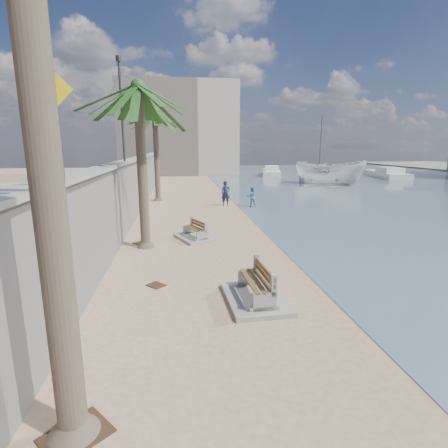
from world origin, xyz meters
TOP-DOWN VIEW (x-y plane):
  - ground_plane at (0.00, 0.00)m, footprint 140.00×140.00m
  - seawall at (-5.20, 20.00)m, footprint 0.45×70.00m
  - wall_cap at (-5.20, 20.00)m, footprint 0.80×70.00m
  - end_building at (-2.00, 52.00)m, footprint 18.00×12.00m
  - bench_near at (-0.22, 2.08)m, footprint 1.75×2.48m
  - bench_far at (-1.62, 9.23)m, footprint 2.09×2.44m
  - palm_mid at (-3.85, 8.12)m, footprint 5.00×5.00m
  - palm_back at (-4.01, 21.93)m, footprint 5.00×5.00m
  - pedestrian_sign at (-5.00, 1.50)m, footprint 0.78×0.07m
  - streetlight at (-5.10, 12.00)m, footprint 0.28×0.28m
  - person_a at (1.17, 18.71)m, footprint 0.78×0.54m
  - person_b at (3.00, 17.92)m, footprint 0.83×0.66m
  - boat_cruiser at (15.32, 32.40)m, footprint 4.57×4.56m
  - yacht_near at (27.70, 40.59)m, footprint 5.34×11.52m
  - yacht_far at (12.04, 45.96)m, footprint 4.67×9.46m
  - sailboat_west at (21.57, 50.42)m, footprint 6.59×6.38m
  - debris_a at (-4.02, -2.30)m, footprint 1.22×1.20m
  - debris_c at (-4.06, 8.77)m, footprint 0.96×0.96m
  - debris_d at (-3.15, 3.59)m, footprint 0.68×0.69m

SIDE VIEW (x-z plane):
  - ground_plane at x=0.00m, z-range 0.00..0.00m
  - debris_a at x=-4.02m, z-range 0.00..0.03m
  - debris_c at x=-4.06m, z-range 0.00..0.03m
  - debris_d at x=-3.15m, z-range 0.00..0.03m
  - sailboat_west at x=21.57m, z-range -4.42..5.04m
  - yacht_near at x=27.70m, z-range -0.40..1.10m
  - yacht_far at x=12.04m, z-range -0.40..1.10m
  - bench_far at x=-1.62m, z-range -0.05..0.81m
  - bench_near at x=-0.22m, z-range -0.06..0.94m
  - person_b at x=3.00m, z-range 0.00..1.64m
  - person_a at x=1.17m, z-range 0.00..2.12m
  - boat_cruiser at x=15.32m, z-range -0.40..3.34m
  - seawall at x=-5.20m, z-range 0.00..3.50m
  - wall_cap at x=-5.20m, z-range 3.49..3.61m
  - pedestrian_sign at x=-5.00m, z-range 3.95..6.35m
  - palm_mid at x=-3.85m, z-range 2.83..10.45m
  - streetlight at x=-5.10m, z-range 4.08..9.21m
  - palm_back at x=-4.01m, z-range 2.98..10.94m
  - end_building at x=-2.00m, z-range 0.00..14.00m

